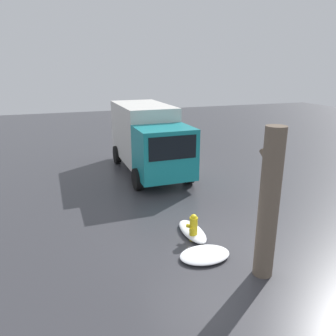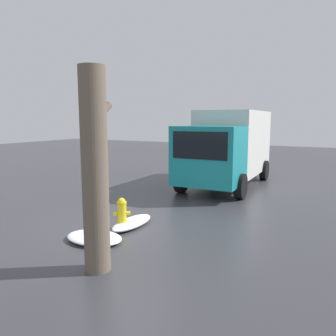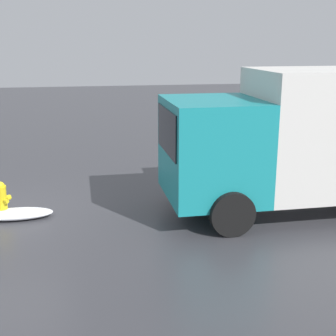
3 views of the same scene
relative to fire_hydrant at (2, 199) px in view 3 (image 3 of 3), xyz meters
The scene contains 4 objects.
ground_plane 0.42m from the fire_hydrant, 136.65° to the right, with size 60.00×60.00×0.00m, color #38383D.
fire_hydrant is the anchor object (origin of this frame).
delivery_truck 6.97m from the fire_hydrant, ahead, with size 6.38×2.63×3.13m.
snow_pile_curbside 0.45m from the fire_hydrant, 19.16° to the right, with size 1.54×0.61×0.21m.
Camera 3 is at (1.84, -10.00, 3.73)m, focal length 50.00 mm.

